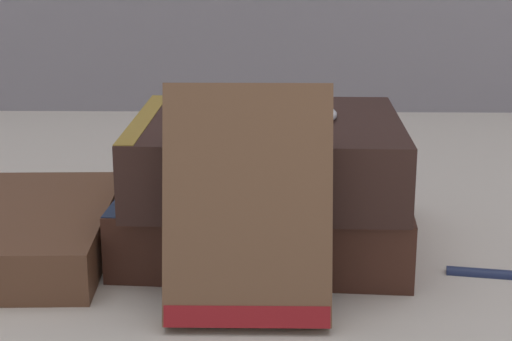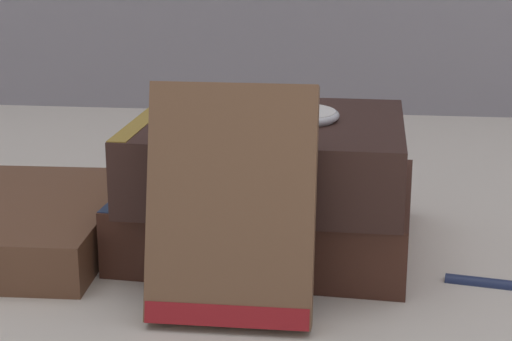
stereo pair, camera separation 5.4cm
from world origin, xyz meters
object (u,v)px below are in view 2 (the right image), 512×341
book_flat_top (261,155)px  book_leaning_front (232,214)px  book_flat_bottom (263,213)px  pocket_watch (298,115)px

book_flat_top → book_leaning_front: bearing=-91.5°
book_flat_bottom → book_leaning_front: 0.12m
book_flat_top → book_leaning_front: size_ratio=1.34×
book_flat_bottom → pocket_watch: size_ratio=3.48×
pocket_watch → book_leaning_front: bearing=-105.3°
book_flat_top → pocket_watch: bearing=5.1°
pocket_watch → book_flat_bottom: bearing=153.3°
book_flat_bottom → book_leaning_front: (-0.00, -0.12, 0.04)m
book_leaning_front → pocket_watch: 0.11m
book_flat_top → book_flat_bottom: bearing=92.5°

